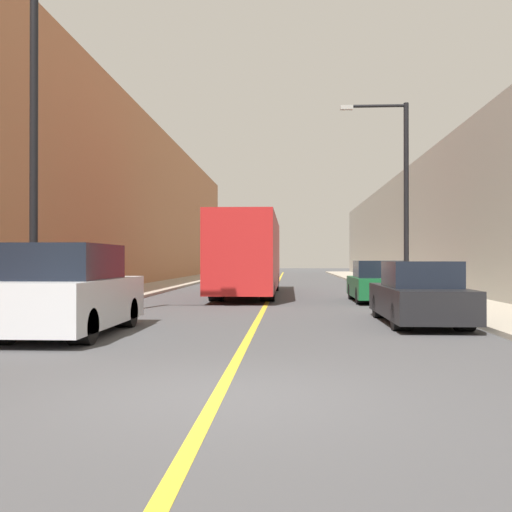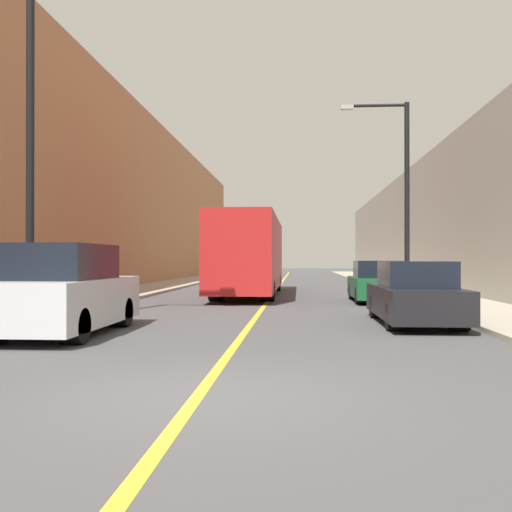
% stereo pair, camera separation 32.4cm
% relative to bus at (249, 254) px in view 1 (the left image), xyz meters
% --- Properties ---
extents(ground_plane, '(200.00, 200.00, 0.00)m').
position_rel_bus_xyz_m(ground_plane, '(0.97, -19.35, -1.80)').
color(ground_plane, '#474749').
extents(sidewalk_left, '(2.91, 72.00, 0.12)m').
position_rel_bus_xyz_m(sidewalk_left, '(-5.59, 10.65, -1.74)').
color(sidewalk_left, '#A89E8C').
rests_on(sidewalk_left, ground).
extents(sidewalk_right, '(2.91, 72.00, 0.12)m').
position_rel_bus_xyz_m(sidewalk_right, '(7.53, 10.65, -1.74)').
color(sidewalk_right, '#A89E8C').
rests_on(sidewalk_right, ground).
extents(building_row_left, '(4.00, 72.00, 10.64)m').
position_rel_bus_xyz_m(building_row_left, '(-9.04, 10.65, 3.52)').
color(building_row_left, '#B2724C').
rests_on(building_row_left, ground).
extents(building_row_right, '(4.00, 72.00, 7.26)m').
position_rel_bus_xyz_m(building_row_right, '(10.98, 10.65, 1.83)').
color(building_row_right, gray).
rests_on(building_row_right, ground).
extents(road_center_line, '(0.16, 72.00, 0.01)m').
position_rel_bus_xyz_m(road_center_line, '(0.97, 10.65, -1.80)').
color(road_center_line, gold).
rests_on(road_center_line, ground).
extents(bus, '(2.46, 12.19, 3.35)m').
position_rel_bus_xyz_m(bus, '(0.00, 0.00, 0.00)').
color(bus, '#AD1E1E').
rests_on(bus, ground).
extents(parked_suv_left, '(1.95, 4.67, 1.89)m').
position_rel_bus_xyz_m(parked_suv_left, '(-2.78, -13.98, -0.93)').
color(parked_suv_left, silver).
rests_on(parked_suv_left, ground).
extents(car_right_near, '(1.76, 4.73, 1.53)m').
position_rel_bus_xyz_m(car_right_near, '(4.93, -11.43, -1.11)').
color(car_right_near, black).
rests_on(car_right_near, ground).
extents(car_right_mid, '(1.78, 4.28, 1.53)m').
position_rel_bus_xyz_m(car_right_mid, '(5.00, -3.83, -1.11)').
color(car_right_mid, '#145128').
rests_on(car_right_mid, ground).
extents(street_lamp_left, '(2.68, 0.24, 8.36)m').
position_rel_bus_xyz_m(street_lamp_left, '(-4.22, -11.96, 3.05)').
color(street_lamp_left, black).
rests_on(street_lamp_left, sidewalk_left).
extents(street_lamp_right, '(2.68, 0.24, 7.62)m').
position_rel_bus_xyz_m(street_lamp_right, '(6.14, -2.36, 2.68)').
color(street_lamp_right, black).
rests_on(street_lamp_right, sidewalk_right).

